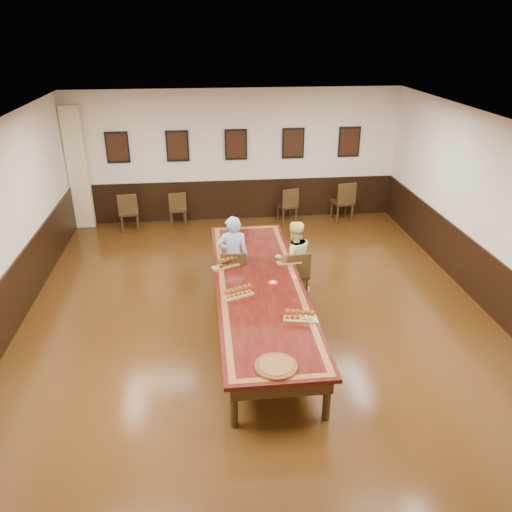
{
  "coord_description": "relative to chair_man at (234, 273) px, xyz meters",
  "views": [
    {
      "loc": [
        -0.83,
        -7.06,
        4.56
      ],
      "look_at": [
        0.0,
        0.5,
        1.0
      ],
      "focal_mm": 35.0,
      "sensor_mm": 36.0,
      "label": 1
    }
  ],
  "objects": [
    {
      "name": "flight_b",
      "position": [
        0.94,
        -0.24,
        0.34
      ],
      "size": [
        0.44,
        0.16,
        0.16
      ],
      "color": "#9D6A42",
      "rests_on": "conference_table"
    },
    {
      "name": "spare_chair_c",
      "position": [
        1.59,
        3.69,
        -0.03
      ],
      "size": [
        0.52,
        0.55,
        0.9
      ],
      "primitive_type": null,
      "rotation": [
        0.0,
        0.0,
        3.39
      ],
      "color": "black",
      "rests_on": "floor"
    },
    {
      "name": "curtain",
      "position": [
        -3.39,
        3.9,
        0.97
      ],
      "size": [
        0.45,
        0.18,
        2.9
      ],
      "primitive_type": "cube",
      "color": "#CFBC8E",
      "rests_on": "floor"
    },
    {
      "name": "conference_table",
      "position": [
        0.36,
        -0.92,
        0.13
      ],
      "size": [
        1.4,
        5.0,
        0.76
      ],
      "color": "black",
      "rests_on": "floor"
    },
    {
      "name": "chair_man",
      "position": [
        0.0,
        0.0,
        0.0
      ],
      "size": [
        0.47,
        0.51,
        0.96
      ],
      "primitive_type": null,
      "rotation": [
        0.0,
        0.0,
        3.11
      ],
      "color": "black",
      "rests_on": "floor"
    },
    {
      "name": "ceiling",
      "position": [
        0.36,
        -0.92,
        2.73
      ],
      "size": [
        8.0,
        10.0,
        0.02
      ],
      "primitive_type": "cube",
      "color": "white",
      "rests_on": "floor"
    },
    {
      "name": "wainscoting",
      "position": [
        0.36,
        -0.92,
        0.02
      ],
      "size": [
        8.0,
        10.0,
        1.0
      ],
      "color": "black",
      "rests_on": "floor"
    },
    {
      "name": "flight_d",
      "position": [
        0.8,
        -2.09,
        0.35
      ],
      "size": [
        0.5,
        0.24,
        0.18
      ],
      "color": "#9D6A42",
      "rests_on": "conference_table"
    },
    {
      "name": "flight_a",
      "position": [
        -0.14,
        -0.27,
        0.35
      ],
      "size": [
        0.51,
        0.32,
        0.18
      ],
      "color": "#9D6A42",
      "rests_on": "conference_table"
    },
    {
      "name": "wall_right",
      "position": [
        4.37,
        -0.92,
        1.12
      ],
      "size": [
        0.02,
        10.0,
        3.2
      ],
      "primitive_type": "cube",
      "color": "beige",
      "rests_on": "floor"
    },
    {
      "name": "person_man",
      "position": [
        0.0,
        0.1,
        0.29
      ],
      "size": [
        0.57,
        0.39,
        1.53
      ],
      "primitive_type": "imported",
      "rotation": [
        0.0,
        0.0,
        3.11
      ],
      "color": "#4F85C5",
      "rests_on": "floor"
    },
    {
      "name": "floor",
      "position": [
        0.36,
        -0.92,
        -0.49
      ],
      "size": [
        8.0,
        10.0,
        0.02
      ],
      "primitive_type": "cube",
      "color": "black",
      "rests_on": "ground"
    },
    {
      "name": "chair_woman",
      "position": [
        1.11,
        -0.06,
        -0.03
      ],
      "size": [
        0.5,
        0.53,
        0.9
      ],
      "primitive_type": null,
      "rotation": [
        0.0,
        0.0,
        3.32
      ],
      "color": "black",
      "rests_on": "floor"
    },
    {
      "name": "spare_chair_d",
      "position": [
        2.99,
        3.65,
        0.03
      ],
      "size": [
        0.55,
        0.58,
        1.02
      ],
      "primitive_type": null,
      "rotation": [
        0.0,
        0.0,
        3.28
      ],
      "color": "black",
      "rests_on": "floor"
    },
    {
      "name": "red_plate_grp",
      "position": [
        0.57,
        -0.95,
        0.28
      ],
      "size": [
        0.18,
        0.18,
        0.02
      ],
      "color": "#B20B1C",
      "rests_on": "conference_table"
    },
    {
      "name": "posters",
      "position": [
        0.36,
        4.02,
        1.42
      ],
      "size": [
        6.14,
        0.04,
        0.74
      ],
      "color": "black",
      "rests_on": "wall_back"
    },
    {
      "name": "spare_chair_a",
      "position": [
        -2.27,
        3.55,
        -0.0
      ],
      "size": [
        0.49,
        0.52,
        0.95
      ],
      "primitive_type": null,
      "rotation": [
        0.0,
        0.0,
        3.23
      ],
      "color": "black",
      "rests_on": "floor"
    },
    {
      "name": "flight_c",
      "position": [
        -0.01,
        -1.32,
        0.35
      ],
      "size": [
        0.5,
        0.31,
        0.18
      ],
      "color": "#9D6A42",
      "rests_on": "conference_table"
    },
    {
      "name": "person_woman",
      "position": [
        1.09,
        0.04,
        0.23
      ],
      "size": [
        0.79,
        0.66,
        1.41
      ],
      "primitive_type": "imported",
      "rotation": [
        0.0,
        0.0,
        3.32
      ],
      "color": "#F1F99C",
      "rests_on": "floor"
    },
    {
      "name": "pink_phone",
      "position": [
        0.96,
        -0.78,
        0.27
      ],
      "size": [
        0.08,
        0.14,
        0.01
      ],
      "primitive_type": "cube",
      "rotation": [
        0.0,
        0.0,
        0.14
      ],
      "color": "#F551B4",
      "rests_on": "conference_table"
    },
    {
      "name": "carved_platter",
      "position": [
        0.31,
        -3.1,
        0.29
      ],
      "size": [
        0.65,
        0.65,
        0.04
      ],
      "color": "#502810",
      "rests_on": "conference_table"
    },
    {
      "name": "wall_back",
      "position": [
        0.36,
        4.09,
        1.12
      ],
      "size": [
        8.0,
        0.02,
        3.2
      ],
      "primitive_type": "cube",
      "color": "beige",
      "rests_on": "floor"
    },
    {
      "name": "spare_chair_b",
      "position": [
        -1.13,
        3.74,
        -0.04
      ],
      "size": [
        0.48,
        0.51,
        0.88
      ],
      "primitive_type": null,
      "rotation": [
        0.0,
        0.0,
        3.3
      ],
      "color": "black",
      "rests_on": "floor"
    }
  ]
}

